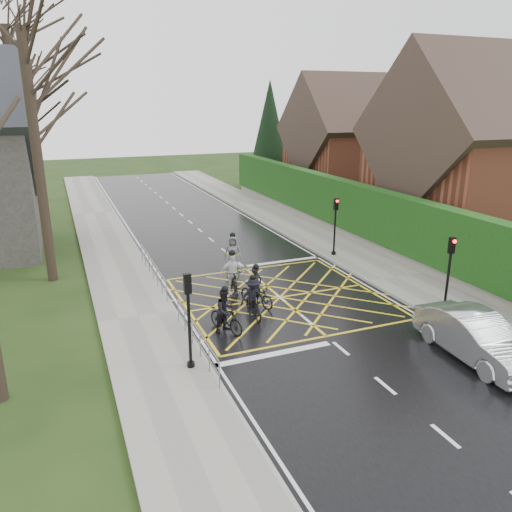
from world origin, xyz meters
TOP-DOWN VIEW (x-y plane):
  - ground at (0.00, 0.00)m, footprint 120.00×120.00m
  - road at (0.00, 0.00)m, footprint 9.00×80.00m
  - sidewalk_right at (6.00, 0.00)m, footprint 3.00×80.00m
  - sidewalk_left at (-6.00, 0.00)m, footprint 3.00×80.00m
  - stone_wall at (7.75, 6.00)m, footprint 0.50×38.00m
  - hedge at (7.75, 6.00)m, footprint 0.90×38.00m
  - house_near at (14.75, 4.00)m, footprint 11.80×9.80m
  - house_far at (14.75, 18.00)m, footprint 9.80×8.80m
  - conifer at (10.75, 26.00)m, footprint 4.60×4.60m
  - tree_near at (-9.00, 6.00)m, footprint 9.24×9.24m
  - tree_mid at (-10.00, 14.00)m, footprint 10.08×10.08m
  - tree_far at (-9.30, 22.00)m, footprint 8.40×8.40m
  - railing_south at (-4.65, -3.50)m, footprint 0.05×5.04m
  - railing_north at (-4.65, 4.00)m, footprint 0.05×6.04m
  - traffic_light_ne at (5.10, 4.20)m, footprint 0.24×0.31m
  - traffic_light_se at (5.10, -4.20)m, footprint 0.24×0.31m
  - traffic_light_sw at (-5.10, -4.50)m, footprint 0.24×0.31m
  - cyclist_rear at (-1.25, -0.41)m, footprint 1.29×1.93m
  - cyclist_back at (-3.20, -2.26)m, footprint 1.12×1.81m
  - cyclist_mid at (-1.78, -1.39)m, footprint 1.05×1.79m
  - cyclist_front at (-1.72, 1.16)m, footprint 1.13×2.05m
  - cyclist_lead at (-0.67, 4.09)m, footprint 1.33×2.12m
  - car at (3.70, -7.17)m, footprint 1.83×4.67m

SIDE VIEW (x-z plane):
  - ground at x=0.00m, z-range 0.00..0.00m
  - road at x=0.00m, z-range 0.00..0.01m
  - sidewalk_right at x=6.00m, z-range 0.00..0.15m
  - sidewalk_left at x=-6.00m, z-range 0.00..0.15m
  - stone_wall at x=7.75m, z-range 0.00..0.70m
  - cyclist_rear at x=-1.25m, z-range -0.31..1.46m
  - cyclist_mid at x=-1.78m, z-range -0.23..1.48m
  - cyclist_back at x=-3.20m, z-range -0.22..1.54m
  - cyclist_lead at x=-0.67m, z-range -0.30..1.65m
  - cyclist_front at x=-1.72m, z-range -0.26..1.73m
  - car at x=3.70m, z-range 0.00..1.51m
  - railing_south at x=-4.65m, z-range 0.27..1.29m
  - railing_north at x=-4.65m, z-range 0.27..1.30m
  - traffic_light_ne at x=5.10m, z-range 0.06..3.27m
  - traffic_light_se at x=5.10m, z-range 0.06..3.27m
  - traffic_light_sw at x=-5.10m, z-range 0.06..3.27m
  - hedge at x=7.75m, z-range 0.70..3.50m
  - house_far at x=14.75m, z-range -0.79..9.51m
  - house_near at x=14.75m, z-range -0.92..10.38m
  - conifer at x=10.75m, z-range -0.01..9.99m
  - tree_far at x=-9.30m, z-range 1.99..12.39m
  - tree_near at x=-9.00m, z-range 2.19..13.63m
  - tree_mid at x=-10.00m, z-range 2.39..14.87m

